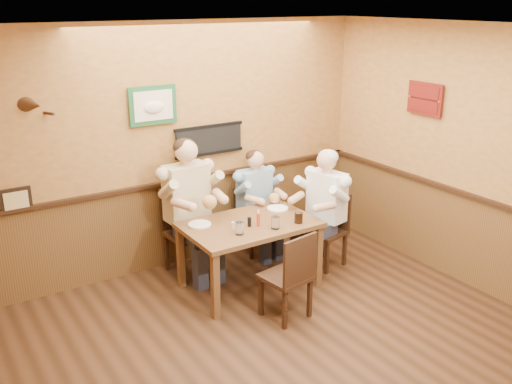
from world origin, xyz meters
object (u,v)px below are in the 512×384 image
water_glass_left (239,228)px  cola_tumbler (299,218)px  water_glass_mid (275,223)px  chair_right_end (325,230)px  chair_back_right (254,221)px  pepper_shaker (249,222)px  diner_white_elder (326,215)px  salt_shaker (233,226)px  chair_back_left (188,232)px  hot_sauce_bottle (258,219)px  diner_blue_polo (254,207)px  dining_table (250,231)px  chair_near_side (286,275)px  diner_tan_shirt (187,214)px

water_glass_left → cola_tumbler: water_glass_left is taller
water_glass_left → water_glass_mid: water_glass_mid is taller
chair_right_end → water_glass_mid: size_ratio=6.70×
chair_back_right → pepper_shaker: pepper_shaker is taller
cola_tumbler → pepper_shaker: 0.53m
water_glass_left → cola_tumbler: 0.69m
diner_white_elder → salt_shaker: bearing=-100.4°
chair_back_left → water_glass_mid: size_ratio=7.49×
hot_sauce_bottle → pepper_shaker: bearing=155.6°
diner_blue_polo → salt_shaker: 1.13m
chair_right_end → diner_white_elder: diner_white_elder is taller
dining_table → diner_blue_polo: bearing=54.2°
chair_back_right → water_glass_mid: size_ratio=6.21×
chair_near_side → diner_tan_shirt: (-0.37, 1.40, 0.26)m
chair_near_side → chair_back_left: bearing=-83.9°
diner_blue_polo → cola_tumbler: bearing=-97.7°
chair_near_side → hot_sauce_bottle: bearing=-105.1°
chair_back_right → chair_right_end: chair_right_end is taller
water_glass_left → hot_sauce_bottle: (0.28, 0.08, 0.01)m
water_glass_left → pepper_shaker: (0.20, 0.12, -0.01)m
diner_blue_polo → water_glass_mid: bearing=-113.7°
chair_near_side → water_glass_left: bearing=-75.8°
cola_tumbler → pepper_shaker: size_ratio=1.15×
diner_tan_shirt → pepper_shaker: bearing=-69.6°
chair_back_right → diner_tan_shirt: bearing=-179.4°
pepper_shaker → cola_tumbler: bearing=-21.5°
chair_right_end → pepper_shaker: bearing=-99.1°
chair_back_right → diner_tan_shirt: (-0.93, -0.05, 0.30)m
cola_tumbler → water_glass_left: bearing=174.1°
cola_tumbler → diner_white_elder: bearing=22.9°
chair_back_right → chair_near_side: size_ratio=0.90×
hot_sauce_bottle → salt_shaker: hot_sauce_bottle is taller
dining_table → water_glass_mid: water_glass_mid is taller
chair_back_left → water_glass_left: size_ratio=7.63×
chair_back_right → diner_white_elder: 0.94m
chair_near_side → hot_sauce_bottle: (0.07, 0.60, 0.37)m
dining_table → chair_near_side: 0.75m
chair_back_right → diner_blue_polo: (0.00, 0.00, 0.18)m
chair_back_right → cola_tumbler: bearing=-97.7°
chair_back_left → chair_near_side: (0.37, -1.40, -0.04)m
diner_white_elder → cola_tumbler: 0.66m
diner_tan_shirt → cola_tumbler: bearing=-52.8°
chair_near_side → diner_tan_shirt: bearing=-83.9°
chair_right_end → chair_back_left: bearing=-128.3°
dining_table → hot_sauce_bottle: (0.03, -0.13, 0.17)m
chair_back_left → water_glass_mid: chair_back_left is taller
diner_blue_polo → water_glass_mid: 1.11m
chair_back_left → hot_sauce_bottle: (0.43, -0.80, 0.33)m
water_glass_mid → hot_sauce_bottle: size_ratio=0.83×
chair_right_end → diner_blue_polo: 0.92m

